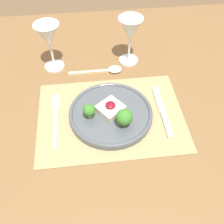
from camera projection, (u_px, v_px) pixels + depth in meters
name	position (u px, v px, depth m)	size (l,w,h in m)	color
ground_plane	(111.00, 209.00, 1.40)	(8.00, 8.00, 0.00)	brown
dining_table	(111.00, 132.00, 0.87)	(1.38, 1.28, 0.77)	brown
placemat	(111.00, 116.00, 0.81)	(0.44, 0.32, 0.00)	#9E895B
dinner_plate	(112.00, 114.00, 0.79)	(0.25, 0.25, 0.07)	#4C5156
fork	(56.00, 116.00, 0.80)	(0.02, 0.21, 0.01)	beige
knife	(163.00, 114.00, 0.81)	(0.02, 0.21, 0.01)	beige
spoon	(108.00, 70.00, 0.94)	(0.19, 0.04, 0.01)	beige
wine_glass_near	(130.00, 31.00, 0.89)	(0.08, 0.08, 0.17)	white
wine_glass_far	(48.00, 37.00, 0.87)	(0.08, 0.08, 0.17)	white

